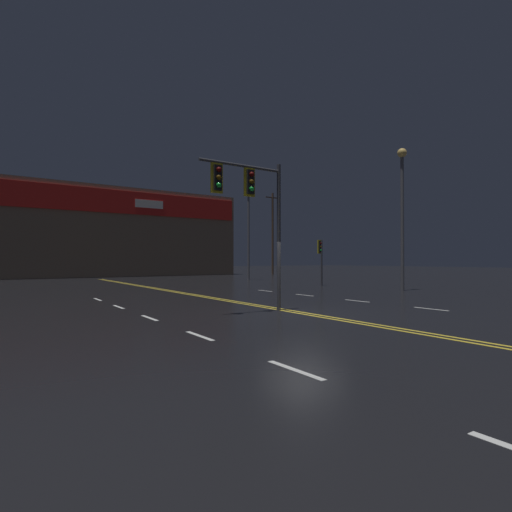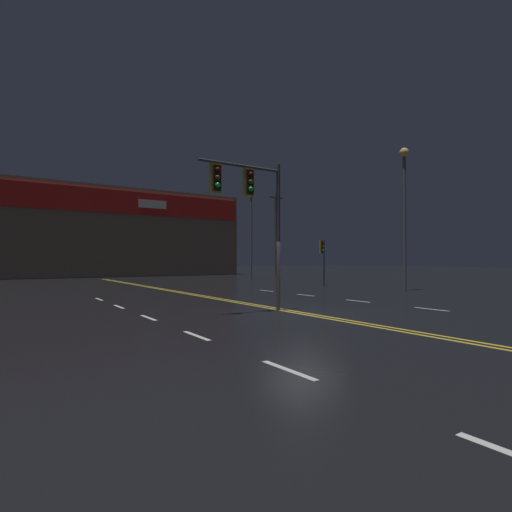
# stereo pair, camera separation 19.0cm
# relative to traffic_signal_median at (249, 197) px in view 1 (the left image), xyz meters

# --- Properties ---
(ground_plane) EXTENTS (200.00, 200.00, 0.00)m
(ground_plane) POSITION_rel_traffic_signal_median_xyz_m (1.51, -1.08, -4.03)
(ground_plane) COLOR black
(road_markings) EXTENTS (14.17, 60.00, 0.01)m
(road_markings) POSITION_rel_traffic_signal_median_xyz_m (2.38, -2.37, -4.03)
(road_markings) COLOR gold
(road_markings) RESTS_ON ground
(traffic_signal_median) EXTENTS (3.29, 0.36, 5.34)m
(traffic_signal_median) POSITION_rel_traffic_signal_median_xyz_m (0.00, 0.00, 0.00)
(traffic_signal_median) COLOR #38383D
(traffic_signal_median) RESTS_ON ground
(traffic_signal_corner_northeast) EXTENTS (0.42, 0.36, 3.31)m
(traffic_signal_corner_northeast) POSITION_rel_traffic_signal_median_xyz_m (12.56, 9.82, -1.60)
(traffic_signal_corner_northeast) COLOR #38383D
(traffic_signal_corner_northeast) RESTS_ON ground
(streetlight_near_left) EXTENTS (0.56, 0.56, 8.62)m
(streetlight_near_left) POSITION_rel_traffic_signal_median_xyz_m (13.27, 3.42, 1.54)
(streetlight_near_left) COLOR #59595E
(streetlight_near_left) RESTS_ON ground
(streetlight_median_approach) EXTENTS (0.56, 0.56, 8.72)m
(streetlight_median_approach) POSITION_rel_traffic_signal_median_xyz_m (12.85, 19.93, 1.59)
(streetlight_median_approach) COLOR #59595E
(streetlight_median_approach) RESTS_ON ground
(building_backdrop) EXTENTS (34.28, 10.23, 9.91)m
(building_backdrop) POSITION_rel_traffic_signal_median_xyz_m (1.51, 37.47, 0.94)
(building_backdrop) COLOR #7A6651
(building_backdrop) RESTS_ON ground
(utility_pole_row) EXTENTS (44.63, 0.26, 12.45)m
(utility_pole_row) POSITION_rel_traffic_signal_median_xyz_m (0.41, 30.27, 1.97)
(utility_pole_row) COLOR #4C3828
(utility_pole_row) RESTS_ON ground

